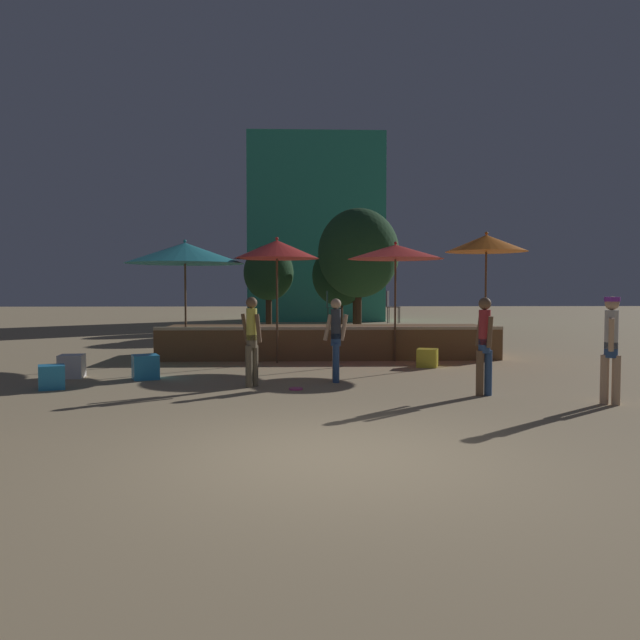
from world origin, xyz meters
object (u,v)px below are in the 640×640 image
patio_umbrella_2 (396,252)px  person_1 (611,344)px  frisbee_disc (296,389)px  background_tree_3 (269,273)px  bistro_chair_1 (330,304)px  cube_seat_0 (52,377)px  background_tree_1 (356,256)px  patio_umbrella_1 (277,250)px  person_2 (336,338)px  cube_seat_3 (146,367)px  cube_seat_1 (72,366)px  bistro_chair_0 (390,304)px  patio_umbrella_0 (486,244)px  cube_seat_2 (427,358)px  patio_umbrella_3 (185,253)px  background_tree_0 (359,253)px  person_0 (252,339)px  background_tree_2 (340,275)px  person_4 (484,343)px

patio_umbrella_2 → person_1: (2.44, -6.04, -1.79)m
frisbee_disc → background_tree_3: (-1.26, 16.89, 2.52)m
person_1 → bistro_chair_1: size_ratio=1.88×
cube_seat_0 → background_tree_1: bearing=66.8°
patio_umbrella_1 → patio_umbrella_2: (2.95, 0.26, -0.04)m
person_1 → frisbee_disc: 5.27m
person_2 → cube_seat_3: bearing=82.1°
cube_seat_1 → person_1: person_1 is taller
cube_seat_3 → bistro_chair_0: bistro_chair_0 is taller
person_2 → cube_seat_1: bearing=81.9°
patio_umbrella_0 → cube_seat_1: bearing=-164.9°
patio_umbrella_1 → patio_umbrella_2: bearing=5.0°
cube_seat_2 → background_tree_1: 13.89m
patio_umbrella_0 → patio_umbrella_2: 2.25m
patio_umbrella_3 → person_2: patio_umbrella_3 is taller
cube_seat_0 → bistro_chair_0: bistro_chair_0 is taller
patio_umbrella_0 → background_tree_0: (-2.07, 11.26, 0.41)m
cube_seat_0 → patio_umbrella_3: bearing=68.5°
patio_umbrella_2 → person_0: size_ratio=1.80×
patio_umbrella_1 → person_0: bearing=-95.3°
patio_umbrella_0 → bistro_chair_1: size_ratio=3.59×
bistro_chair_0 → bistro_chair_1: bearing=117.8°
bistro_chair_0 → background_tree_2: 10.85m
person_4 → bistro_chair_0: size_ratio=1.86×
cube_seat_1 → patio_umbrella_2: bearing=21.0°
person_0 → background_tree_2: background_tree_2 is taller
patio_umbrella_0 → cube_seat_2: patio_umbrella_0 is taller
patio_umbrella_0 → person_1: size_ratio=1.91×
person_2 → bistro_chair_0: bistro_chair_0 is taller
patio_umbrella_0 → bistro_chair_1: (-3.79, 1.66, -1.53)m
cube_seat_0 → cube_seat_3: bearing=40.7°
cube_seat_3 → bistro_chair_0: size_ratio=0.71×
patio_umbrella_0 → cube_seat_2: bearing=-148.9°
patio_umbrella_2 → background_tree_1: background_tree_1 is taller
cube_seat_3 → background_tree_1: background_tree_1 is taller
person_1 → person_4: size_ratio=1.02×
patio_umbrella_3 → person_0: 4.89m
patio_umbrella_3 → background_tree_0: 12.24m
patio_umbrella_3 → person_1: 9.98m
patio_umbrella_0 → patio_umbrella_2: patio_umbrella_0 is taller
patio_umbrella_3 → bistro_chair_0: (5.39, 1.69, -1.29)m
patio_umbrella_3 → cube_seat_2: patio_umbrella_3 is taller
frisbee_disc → patio_umbrella_0: bearing=41.7°
patio_umbrella_3 → person_2: (3.54, -3.58, -1.84)m
frisbee_disc → patio_umbrella_2: bearing=60.6°
bistro_chair_1 → cube_seat_1: bearing=126.9°
patio_umbrella_0 → background_tree_1: background_tree_1 is taller
cube_seat_0 → background_tree_1: 18.20m
patio_umbrella_0 → frisbee_disc: (-4.71, -4.20, -2.92)m
patio_umbrella_0 → patio_umbrella_1: 5.18m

